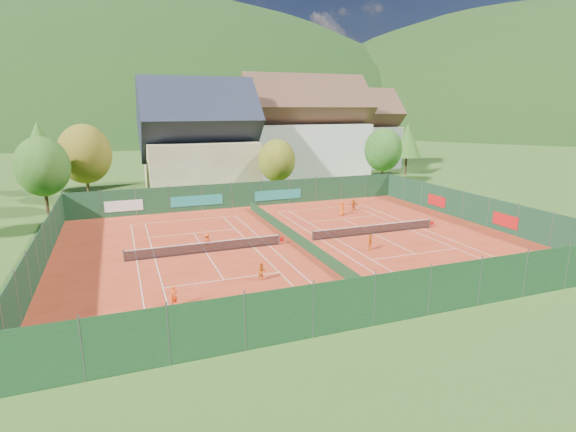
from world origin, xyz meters
The scene contains 32 objects.
ground centered at (0.00, 0.00, -0.02)m, with size 600.00×600.00×0.00m, color #2E551A.
clay_pad centered at (0.00, 0.00, 0.01)m, with size 40.00×32.00×0.01m, color #B5341A.
court_markings_left centered at (-8.00, 0.00, 0.01)m, with size 11.03×23.83×0.00m.
court_markings_right centered at (8.00, 0.00, 0.01)m, with size 11.03×23.83×0.00m.
tennis_net_left centered at (-7.85, 0.00, 0.51)m, with size 13.30×0.10×1.02m.
tennis_net_right centered at (8.15, 0.00, 0.51)m, with size 13.30×0.10×1.02m.
court_divider centered at (0.00, 0.00, 0.50)m, with size 0.03×28.80×1.00m.
fence_north centered at (-0.46, 15.99, 1.47)m, with size 40.00×0.10×3.00m.
fence_south centered at (0.00, -16.00, 1.50)m, with size 40.00×0.04×3.00m.
fence_west centered at (-20.00, 0.00, 1.50)m, with size 0.04×32.00×3.00m.
fence_east centered at (20.00, 0.05, 1.48)m, with size 0.09×32.00×3.00m.
chalet centered at (-3.00, 30.00, 6.62)m, with size 16.20×12.00×16.00m.
hotel_block_a centered at (16.00, 36.00, 7.38)m, with size 21.60×11.00×17.25m.
hotel_block_b centered at (30.00, 44.00, 6.62)m, with size 17.28×10.00×15.50m.
tree_west_front centered at (-22.00, 20.00, 5.39)m, with size 5.72×5.72×8.69m.
tree_west_mid centered at (-18.00, 26.00, 6.07)m, with size 6.44×6.44×9.78m.
tree_west_back centered at (-24.00, 34.00, 6.74)m, with size 5.60×5.60×10.00m.
tree_center centered at (6.00, 22.00, 4.72)m, with size 5.01×5.01×7.60m.
tree_east_front centered at (24.00, 24.00, 5.39)m, with size 5.72×5.72×8.69m.
tree_east_mid centered at (34.00, 32.00, 6.06)m, with size 5.04×5.04×9.00m.
tree_east_back centered at (26.00, 40.00, 6.74)m, with size 7.15×7.15×10.86m.
mountain_backdrop centered at (28.54, 233.48, -39.64)m, with size 820.00×530.00×242.00m.
ball_hopper centered at (11.89, -11.64, 0.56)m, with size 0.34×0.34×0.80m.
loose_ball_0 centered at (-9.90, -6.58, 0.03)m, with size 0.07×0.07×0.07m, color #CCD833.
loose_ball_1 centered at (2.39, -12.46, 0.03)m, with size 0.07×0.07×0.07m, color #CCD833.
loose_ball_2 centered at (4.93, 2.12, 0.03)m, with size 0.07×0.07×0.07m, color #CCD833.
player_left_near centered at (-11.75, -9.59, 0.67)m, with size 0.49×0.32×1.34m, color #FD5916.
player_left_mid centered at (-5.54, -7.50, 0.65)m, with size 0.63×0.49×1.30m, color #D75E13.
player_left_far centered at (-7.74, 0.93, 0.71)m, with size 0.92×0.53×1.42m, color #F64F15.
player_right_near centered at (5.01, -4.18, 0.69)m, with size 0.81×0.34×1.38m, color orange.
player_right_far_a centered at (8.66, 7.87, 0.79)m, with size 0.77×0.50×1.58m, color orange.
player_right_far_b centered at (10.99, 9.47, 0.67)m, with size 1.24×0.39×1.34m, color #DA5513.
Camera 1 is at (-14.25, -35.45, 11.71)m, focal length 28.00 mm.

